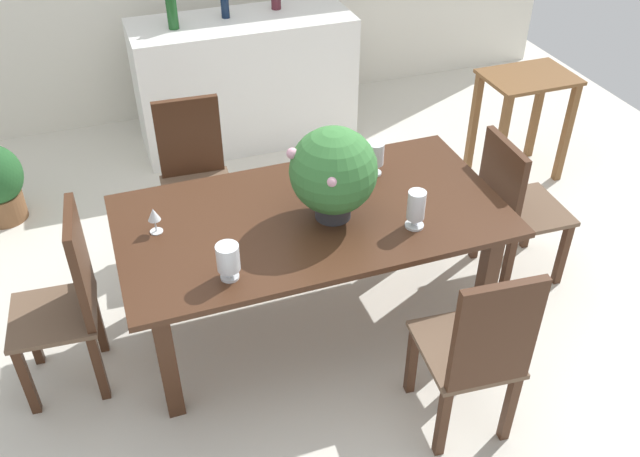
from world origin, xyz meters
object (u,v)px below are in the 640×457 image
(chair_near_right, at_px, (478,350))
(chair_foot_end, at_px, (513,203))
(dining_table, at_px, (312,229))
(kitchen_counter, at_px, (245,81))
(flower_centerpiece, at_px, (333,172))
(wine_glass, at_px, (154,216))
(crystal_vase_center_near, at_px, (416,207))
(chair_far_left, at_px, (194,170))
(wine_bottle_amber, at_px, (173,9))
(crystal_vase_right, at_px, (376,155))
(crystal_vase_left, at_px, (228,259))
(wine_bottle_tall, at_px, (172,12))
(chair_head_end, at_px, (69,297))
(wine_bottle_clear, at_px, (225,1))
(side_table, at_px, (524,104))

(chair_near_right, distance_m, chair_foot_end, 1.25)
(dining_table, height_order, kitchen_counter, kitchen_counter)
(flower_centerpiece, distance_m, wine_glass, 0.89)
(crystal_vase_center_near, relative_size, kitchen_counter, 0.12)
(chair_near_right, height_order, chair_far_left, chair_near_right)
(wine_bottle_amber, bearing_deg, chair_near_right, -77.73)
(crystal_vase_right, bearing_deg, dining_table, -151.72)
(chair_near_right, relative_size, wine_glass, 7.38)
(crystal_vase_left, distance_m, wine_bottle_amber, 2.63)
(flower_centerpiece, relative_size, wine_bottle_tall, 1.71)
(dining_table, distance_m, chair_foot_end, 1.23)
(crystal_vase_left, distance_m, crystal_vase_right, 1.12)
(chair_head_end, distance_m, flower_centerpiece, 1.39)
(kitchen_counter, bearing_deg, dining_table, -95.29)
(crystal_vase_center_near, distance_m, crystal_vase_right, 0.51)
(wine_bottle_clear, bearing_deg, dining_table, -92.69)
(chair_near_right, xyz_separation_m, crystal_vase_left, (-0.94, 0.62, 0.30))
(crystal_vase_center_near, xyz_separation_m, wine_bottle_amber, (-0.71, 2.53, 0.23))
(chair_far_left, bearing_deg, chair_near_right, -62.44)
(crystal_vase_right, distance_m, wine_bottle_tall, 2.06)
(chair_head_end, relative_size, wine_bottle_tall, 3.53)
(chair_far_left, xyz_separation_m, wine_bottle_amber, (0.17, 1.32, 0.55))
(flower_centerpiece, xyz_separation_m, crystal_vase_center_near, (0.35, -0.21, -0.15))
(chair_head_end, distance_m, wine_bottle_tall, 2.41)
(crystal_vase_left, bearing_deg, crystal_vase_right, 31.47)
(chair_far_left, distance_m, crystal_vase_center_near, 1.53)
(flower_centerpiece, height_order, side_table, flower_centerpiece)
(side_table, bearing_deg, crystal_vase_right, -153.34)
(wine_bottle_clear, xyz_separation_m, wine_bottle_tall, (-0.40, -0.09, 0.00))
(chair_foot_end, xyz_separation_m, side_table, (0.69, 0.97, 0.05))
(wine_bottle_clear, distance_m, side_table, 2.27)
(crystal_vase_center_near, xyz_separation_m, kitchen_counter, (-0.24, 2.45, -0.36))
(wine_glass, distance_m, wine_bottle_amber, 2.22)
(chair_far_left, height_order, wine_glass, chair_far_left)
(crystal_vase_left, relative_size, wine_bottle_amber, 0.65)
(flower_centerpiece, bearing_deg, side_table, 29.56)
(flower_centerpiece, height_order, wine_bottle_tall, wine_bottle_tall)
(chair_far_left, height_order, crystal_vase_left, chair_far_left)
(side_table, bearing_deg, wine_bottle_amber, 149.54)
(kitchen_counter, bearing_deg, chair_near_right, -85.81)
(chair_foot_end, distance_m, wine_bottle_clear, 2.57)
(wine_glass, bearing_deg, chair_foot_end, -3.05)
(wine_bottle_tall, bearing_deg, kitchen_counter, 3.28)
(wine_bottle_amber, height_order, side_table, wine_bottle_amber)
(wine_bottle_clear, bearing_deg, chair_far_left, -112.67)
(chair_far_left, distance_m, side_table, 2.35)
(crystal_vase_left, relative_size, crystal_vase_right, 0.94)
(chair_head_end, relative_size, side_table, 1.28)
(flower_centerpiece, bearing_deg, chair_foot_end, 3.05)
(kitchen_counter, distance_m, wine_bottle_amber, 0.76)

